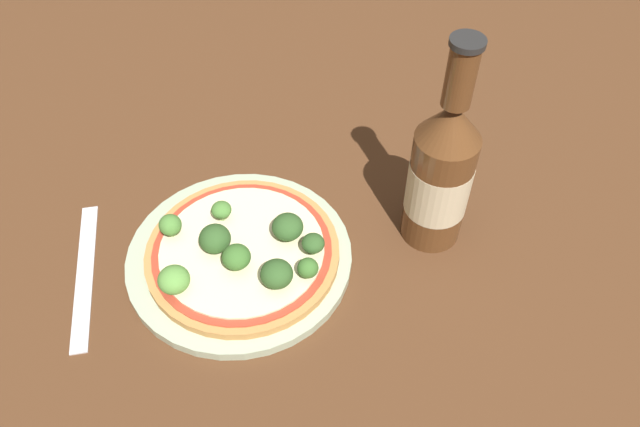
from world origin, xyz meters
TOP-DOWN VIEW (x-y plane):
  - ground_plane at (0.00, 0.00)m, footprint 3.00×3.00m
  - plate at (-0.02, -0.02)m, footprint 0.25×0.25m
  - pizza at (-0.01, -0.02)m, footprint 0.21×0.21m
  - broccoli_floret_0 at (0.03, -0.06)m, footprint 0.03×0.03m
  - broccoli_floret_1 at (0.07, -0.02)m, footprint 0.02×0.02m
  - broccoli_floret_2 at (-0.04, 0.02)m, footprint 0.02×0.02m
  - broccoli_floret_3 at (-0.04, -0.02)m, footprint 0.03×0.03m
  - broccoli_floret_4 at (-0.09, -0.01)m, footprint 0.02×0.02m
  - broccoli_floret_5 at (0.04, 0.00)m, footprint 0.03×0.03m
  - broccoli_floret_6 at (-0.01, -0.05)m, footprint 0.03×0.03m
  - broccoli_floret_7 at (-0.07, -0.08)m, footprint 0.03×0.03m
  - broccoli_floret_8 at (0.06, -0.05)m, footprint 0.02×0.02m
  - beer_bottle at (0.20, 0.04)m, footprint 0.07×0.07m
  - fork at (-0.18, -0.05)m, footprint 0.07×0.20m

SIDE VIEW (x-z plane):
  - ground_plane at x=0.00m, z-range 0.00..0.00m
  - fork at x=-0.18m, z-range 0.00..0.00m
  - plate at x=-0.02m, z-range 0.00..0.01m
  - pizza at x=-0.01m, z-range 0.01..0.03m
  - broccoli_floret_8 at x=0.06m, z-range 0.03..0.05m
  - broccoli_floret_7 at x=-0.07m, z-range 0.03..0.05m
  - broccoli_floret_2 at x=-0.04m, z-range 0.03..0.05m
  - broccoli_floret_1 at x=0.07m, z-range 0.03..0.05m
  - broccoli_floret_5 at x=0.04m, z-range 0.03..0.06m
  - broccoli_floret_3 at x=-0.04m, z-range 0.03..0.06m
  - broccoli_floret_4 at x=-0.09m, z-range 0.03..0.06m
  - broccoli_floret_0 at x=0.03m, z-range 0.03..0.06m
  - broccoli_floret_6 at x=-0.01m, z-range 0.03..0.06m
  - beer_bottle at x=0.20m, z-range -0.03..0.22m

